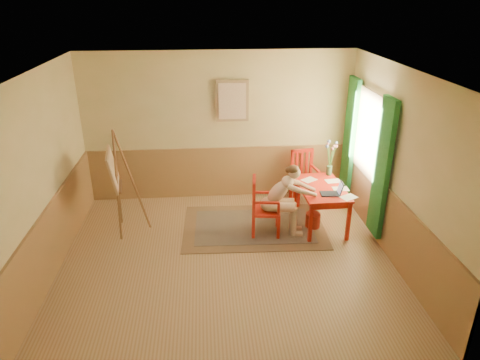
{
  "coord_description": "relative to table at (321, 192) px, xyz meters",
  "views": [
    {
      "loc": [
        -0.28,
        -5.6,
        3.75
      ],
      "look_at": [
        0.25,
        0.55,
        1.05
      ],
      "focal_mm": 32.56,
      "sensor_mm": 36.0,
      "label": 1
    }
  ],
  "objects": [
    {
      "name": "table",
      "position": [
        0.0,
        0.0,
        0.0
      ],
      "size": [
        0.75,
        1.22,
        0.72
      ],
      "color": "red",
      "rests_on": "room"
    },
    {
      "name": "chair_left",
      "position": [
        -1.01,
        -0.2,
        -0.14
      ],
      "size": [
        0.51,
        0.49,
        0.99
      ],
      "color": "red",
      "rests_on": "room"
    },
    {
      "name": "wainscot",
      "position": [
        -1.66,
        -0.1,
        -0.13
      ],
      "size": [
        5.0,
        4.5,
        1.0
      ],
      "color": "#957049",
      "rests_on": "room"
    },
    {
      "name": "wall_portrait",
      "position": [
        -1.41,
        1.3,
        1.27
      ],
      "size": [
        0.6,
        0.05,
        0.76
      ],
      "color": "#9E7D58",
      "rests_on": "room"
    },
    {
      "name": "laptop",
      "position": [
        0.11,
        -0.3,
        0.13
      ],
      "size": [
        0.36,
        0.23,
        0.21
      ],
      "color": "#1E2338",
      "rests_on": "table"
    },
    {
      "name": "room",
      "position": [
        -1.66,
        -0.9,
        0.77
      ],
      "size": [
        5.04,
        4.54,
        2.84
      ],
      "color": "tan",
      "rests_on": "ground"
    },
    {
      "name": "easel",
      "position": [
        -3.38,
        0.08,
        0.43
      ],
      "size": [
        0.64,
        0.8,
        1.79
      ],
      "color": "brown",
      "rests_on": "room"
    },
    {
      "name": "rug",
      "position": [
        -1.14,
        0.01,
        -0.62
      ],
      "size": [
        2.46,
        1.69,
        0.02
      ],
      "color": "#8C7251",
      "rests_on": "room"
    },
    {
      "name": "figure",
      "position": [
        -0.7,
        -0.24,
        0.05
      ],
      "size": [
        0.93,
        0.45,
        1.23
      ],
      "color": "beige",
      "rests_on": "room"
    },
    {
      "name": "wastebasket",
      "position": [
        -0.13,
        -0.08,
        -0.5
      ],
      "size": [
        0.33,
        0.33,
        0.27
      ],
      "primitive_type": "cylinder",
      "rotation": [
        0.0,
        0.0,
        -0.45
      ],
      "color": "#B43322",
      "rests_on": "room"
    },
    {
      "name": "papers",
      "position": [
        0.18,
        -0.01,
        0.09
      ],
      "size": [
        0.78,
        1.02,
        0.0
      ],
      "color": "white",
      "rests_on": "table"
    },
    {
      "name": "chair_back",
      "position": [
        -0.07,
        0.97,
        -0.13
      ],
      "size": [
        0.5,
        0.52,
        1.0
      ],
      "color": "red",
      "rests_on": "room"
    },
    {
      "name": "vase",
      "position": [
        0.27,
        0.52,
        0.38
      ],
      "size": [
        0.29,
        0.31,
        0.63
      ],
      "color": "#3F724C",
      "rests_on": "table"
    },
    {
      "name": "window",
      "position": [
        0.76,
        0.2,
        0.71
      ],
      "size": [
        0.12,
        2.01,
        2.2
      ],
      "color": "white",
      "rests_on": "room"
    }
  ]
}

